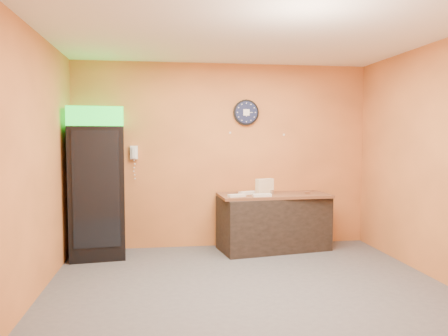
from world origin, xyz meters
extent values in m
plane|color=#47474C|center=(0.00, 0.00, 0.00)|extent=(4.50, 4.50, 0.00)
cube|color=orange|center=(0.00, 2.00, 1.40)|extent=(4.50, 0.02, 2.80)
cube|color=orange|center=(-2.25, 0.00, 1.40)|extent=(0.02, 4.00, 2.80)
cube|color=orange|center=(2.25, 0.00, 1.40)|extent=(0.02, 4.00, 2.80)
cube|color=white|center=(0.00, 0.00, 2.80)|extent=(4.50, 4.00, 0.02)
cube|color=black|center=(-1.85, 1.65, 0.91)|extent=(0.81, 0.81, 1.83)
cube|color=green|center=(-1.85, 1.65, 1.96)|extent=(0.81, 0.81, 0.26)
cube|color=black|center=(-1.89, 1.28, 0.99)|extent=(0.60, 0.09, 1.57)
cube|color=black|center=(0.70, 1.65, 0.40)|extent=(1.69, 0.96, 0.80)
cylinder|color=black|center=(0.34, 1.98, 2.06)|extent=(0.39, 0.05, 0.39)
cylinder|color=#0F1433|center=(0.34, 1.95, 2.06)|extent=(0.34, 0.01, 0.34)
cube|color=white|center=(0.34, 1.94, 2.06)|extent=(0.10, 0.00, 0.10)
cube|color=white|center=(-1.35, 1.96, 1.46)|extent=(0.11, 0.06, 0.20)
cube|color=white|center=(-1.35, 1.91, 1.46)|extent=(0.05, 0.04, 0.16)
cube|color=brown|center=(0.70, 1.65, 0.82)|extent=(1.67, 0.82, 0.04)
cube|color=beige|center=(0.56, 1.63, 0.87)|extent=(0.29, 0.19, 0.06)
cube|color=beige|center=(0.56, 1.63, 0.92)|extent=(0.29, 0.19, 0.06)
cube|color=beige|center=(0.56, 1.63, 0.98)|extent=(0.29, 0.19, 0.06)
cube|color=beige|center=(0.56, 1.63, 1.04)|extent=(0.29, 0.19, 0.06)
cube|color=silver|center=(0.10, 1.41, 0.86)|extent=(0.27, 0.17, 0.04)
cube|color=silver|center=(0.46, 1.39, 0.86)|extent=(0.27, 0.11, 0.04)
cube|color=silver|center=(0.32, 1.66, 0.86)|extent=(0.31, 0.23, 0.04)
cylinder|color=silver|center=(0.67, 1.63, 0.87)|extent=(0.06, 0.06, 0.06)
camera|label=1|loc=(-0.94, -4.64, 1.68)|focal=35.00mm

